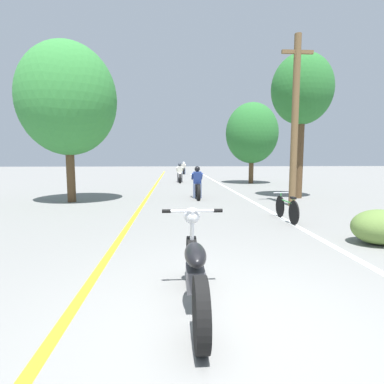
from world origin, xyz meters
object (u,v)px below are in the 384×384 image
Objects in this scene: roadside_tree_right_near at (302,90)px; roadside_tree_right_far at (252,133)px; motorcycle_rider_mid at (180,175)px; roadside_tree_left at (67,100)px; motorcycle_foreground at (195,271)px; bicycle_parked at (287,208)px; utility_pole at (295,120)px; motorcycle_rider_far at (184,169)px; motorcycle_rider_lead at (197,186)px.

roadside_tree_right_near is 7.76m from roadside_tree_right_far.
motorcycle_rider_mid is (-4.93, 8.76, -4.00)m from roadside_tree_right_near.
roadside_tree_left is 10.91m from motorcycle_rider_mid.
motorcycle_foreground is 1.25× the size of bicycle_parked.
utility_pole is 22.33m from motorcycle_rider_far.
motorcycle_rider_far is (-4.20, 12.21, -2.88)m from roadside_tree_right_far.
motorcycle_rider_far is 24.56m from bicycle_parked.
roadside_tree_left is at bearing -170.79° from motorcycle_rider_lead.
roadside_tree_right_near is 1.12× the size of roadside_tree_right_far.
utility_pole is 0.98× the size of roadside_tree_left.
roadside_tree_left is 3.08× the size of motorcycle_rider_far.
roadside_tree_right_near reaches higher than bicycle_parked.
motorcycle_foreground is 1.03× the size of motorcycle_rider_lead.
utility_pole is 2.80× the size of motorcycle_rider_mid.
motorcycle_rider_lead is (-4.29, -7.45, -2.87)m from roadside_tree_right_far.
motorcycle_rider_mid is (-0.57, 8.54, 0.01)m from motorcycle_rider_lead.
roadside_tree_right_near is 1.00× the size of roadside_tree_left.
roadside_tree_right_near reaches higher than motorcycle_rider_far.
motorcycle_rider_lead is (5.03, 0.82, -3.41)m from roadside_tree_left.
utility_pole is 2.98× the size of motorcycle_rider_lead.
motorcycle_rider_lead reaches higher than motorcycle_rider_far.
motorcycle_foreground is 5.50m from bicycle_parked.
utility_pole is at bearing -70.54° from motorcycle_rider_mid.
utility_pole is 2.77m from roadside_tree_right_near.
utility_pole is 3.02× the size of motorcycle_rider_far.
roadside_tree_right_far is 12.47m from roadside_tree_left.
utility_pole is at bearing -96.06° from roadside_tree_right_far.
motorcycle_foreground is 0.97× the size of motorcycle_rider_mid.
roadside_tree_right_near is at bearing -60.64° from motorcycle_rider_mid.
utility_pole is 8.47m from roadside_tree_left.
motorcycle_rider_lead is 5.26m from bicycle_parked.
motorcycle_rider_lead is at bearing 144.82° from utility_pole.
bicycle_parked is at bearing -66.61° from motorcycle_rider_lead.
utility_pole is at bearing -10.13° from roadside_tree_left.
utility_pole is 2.89× the size of motorcycle_foreground.
motorcycle_rider_lead is 0.94× the size of motorcycle_rider_mid.
motorcycle_rider_far is at bearing 102.12° from roadside_tree_right_near.
roadside_tree_right_far is at bearing 60.06° from motorcycle_rider_lead.
utility_pole is 9.81m from roadside_tree_right_far.
motorcycle_rider_mid reaches higher than motorcycle_rider_lead.
motorcycle_rider_lead is 1.21× the size of bicycle_parked.
motorcycle_rider_lead is at bearing -86.18° from motorcycle_rider_mid.
roadside_tree_right_far is (1.03, 9.75, 0.33)m from utility_pole.
roadside_tree_right_far is 2.64× the size of motorcycle_foreground.
bicycle_parked is (2.87, 4.69, -0.11)m from motorcycle_foreground.
motorcycle_rider_mid is (-3.83, 10.84, -2.52)m from utility_pole.
roadside_tree_left is at bearing 169.87° from utility_pole.
motorcycle_rider_mid is 1.29× the size of bicycle_parked.
roadside_tree_left is (-8.29, 1.48, 0.88)m from utility_pole.
roadside_tree_left is (-9.39, -0.59, -0.60)m from roadside_tree_right_near.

